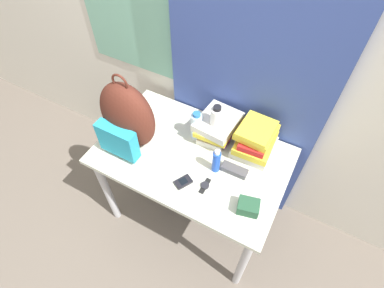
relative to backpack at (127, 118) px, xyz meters
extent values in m
plane|color=#665B51|center=(0.36, -0.26, -0.98)|extent=(12.00, 12.00, 0.00)
cube|color=silver|center=(0.36, 0.53, 0.27)|extent=(6.00, 0.05, 2.50)
cube|color=#75B299|center=(-0.09, 0.50, 0.32)|extent=(1.10, 0.01, 0.80)
cube|color=#384C93|center=(0.50, 0.48, 0.27)|extent=(0.95, 0.04, 2.50)
cube|color=beige|center=(0.36, 0.09, -0.23)|extent=(1.12, 0.71, 0.03)
cylinder|color=#B2B2B7|center=(-0.14, -0.20, -0.61)|extent=(0.05, 0.05, 0.74)
cylinder|color=#B2B2B7|center=(0.87, -0.20, -0.61)|extent=(0.05, 0.05, 0.74)
cylinder|color=#B2B2B7|center=(-0.14, 0.39, -0.61)|extent=(0.05, 0.05, 0.74)
cylinder|color=#B2B2B7|center=(0.87, 0.39, -0.61)|extent=(0.05, 0.05, 0.74)
ellipsoid|color=#512319|center=(0.00, 0.01, 0.01)|extent=(0.34, 0.20, 0.45)
cube|color=teal|center=(0.00, -0.11, -0.08)|extent=(0.24, 0.07, 0.20)
torus|color=#512319|center=(0.00, 0.01, 0.25)|extent=(0.10, 0.01, 0.10)
cube|color=silver|center=(0.41, 0.30, -0.19)|extent=(0.18, 0.26, 0.04)
cube|color=#6B2370|center=(0.43, 0.30, -0.16)|extent=(0.22, 0.21, 0.03)
cube|color=yellow|center=(0.42, 0.29, -0.13)|extent=(0.21, 0.26, 0.03)
cube|color=silver|center=(0.43, 0.30, -0.09)|extent=(0.24, 0.28, 0.05)
cube|color=silver|center=(0.67, 0.30, -0.19)|extent=(0.22, 0.25, 0.05)
cube|color=yellow|center=(0.67, 0.30, -0.14)|extent=(0.21, 0.26, 0.04)
cube|color=red|center=(0.67, 0.30, -0.10)|extent=(0.17, 0.24, 0.04)
cube|color=yellow|center=(0.66, 0.31, -0.06)|extent=(0.21, 0.22, 0.04)
cube|color=yellow|center=(0.66, 0.29, -0.03)|extent=(0.19, 0.22, 0.03)
cylinder|color=silver|center=(0.32, 0.23, -0.12)|extent=(0.07, 0.07, 0.18)
cylinder|color=#286BB7|center=(0.32, 0.23, -0.02)|extent=(0.04, 0.04, 0.02)
cylinder|color=white|center=(0.43, 0.26, -0.08)|extent=(0.07, 0.07, 0.26)
cylinder|color=black|center=(0.43, 0.26, 0.06)|extent=(0.05, 0.05, 0.02)
cylinder|color=blue|center=(0.53, 0.07, -0.14)|extent=(0.04, 0.04, 0.15)
cylinder|color=white|center=(0.53, 0.07, -0.05)|extent=(0.03, 0.03, 0.02)
cube|color=black|center=(0.41, -0.10, -0.21)|extent=(0.10, 0.11, 0.02)
cube|color=black|center=(0.41, -0.10, -0.20)|extent=(0.06, 0.06, 0.00)
cube|color=#47474C|center=(0.63, 0.10, -0.20)|extent=(0.15, 0.06, 0.04)
cube|color=#234C33|center=(0.78, -0.08, -0.18)|extent=(0.13, 0.11, 0.06)
cube|color=black|center=(0.53, -0.06, -0.21)|extent=(0.03, 0.10, 0.00)
cylinder|color=#232328|center=(0.53, -0.06, -0.21)|extent=(0.05, 0.05, 0.01)
camera|label=1|loc=(0.87, -0.84, 1.20)|focal=28.00mm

